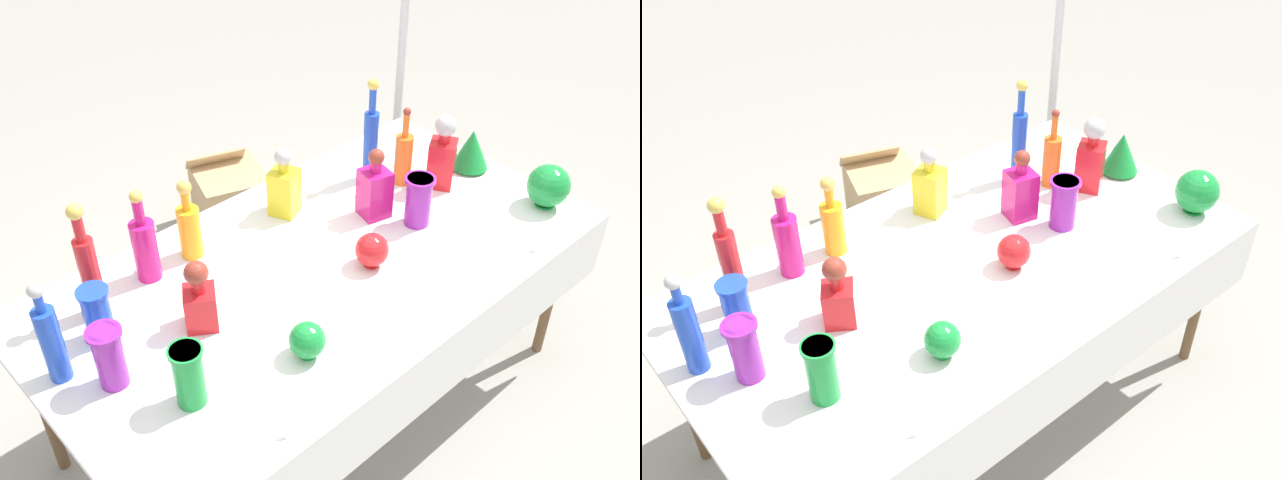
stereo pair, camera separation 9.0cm
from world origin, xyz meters
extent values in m
plane|color=gray|center=(0.00, 0.00, 0.00)|extent=(40.00, 40.00, 0.00)
cube|color=white|center=(0.00, 0.00, 0.74)|extent=(2.07, 1.10, 0.03)
cube|color=white|center=(0.00, -0.55, 0.62)|extent=(2.07, 0.01, 0.29)
cylinder|color=brown|center=(0.94, -0.45, 0.36)|extent=(0.04, 0.04, 0.73)
cylinder|color=brown|center=(-0.94, 0.45, 0.36)|extent=(0.04, 0.04, 0.73)
cylinder|color=brown|center=(0.94, 0.45, 0.36)|extent=(0.04, 0.04, 0.73)
cylinder|color=blue|center=(-0.93, 0.13, 0.89)|extent=(0.07, 0.07, 0.26)
cylinder|color=blue|center=(-0.93, 0.13, 1.05)|extent=(0.03, 0.03, 0.06)
sphere|color=#B2B2B7|center=(-0.93, 0.13, 1.10)|extent=(0.05, 0.05, 0.05)
cylinder|color=orange|center=(0.61, 0.16, 0.87)|extent=(0.07, 0.07, 0.21)
cylinder|color=orange|center=(0.61, 0.16, 1.02)|extent=(0.03, 0.03, 0.10)
sphere|color=maroon|center=(0.61, 0.16, 1.08)|extent=(0.03, 0.03, 0.03)
cylinder|color=#C61972|center=(-0.49, 0.35, 0.87)|extent=(0.09, 0.09, 0.23)
cylinder|color=#C61972|center=(-0.49, 0.35, 1.03)|extent=(0.04, 0.04, 0.09)
sphere|color=gold|center=(-0.49, 0.35, 1.09)|extent=(0.04, 0.04, 0.04)
cylinder|color=red|center=(-0.71, 0.30, 0.91)|extent=(0.06, 0.06, 0.29)
cylinder|color=red|center=(-0.71, 0.30, 1.10)|extent=(0.03, 0.03, 0.09)
sphere|color=gold|center=(-0.71, 0.30, 1.16)|extent=(0.05, 0.05, 0.05)
cylinder|color=blue|center=(0.54, 0.28, 0.91)|extent=(0.06, 0.06, 0.30)
cylinder|color=blue|center=(0.54, 0.28, 1.11)|extent=(0.03, 0.03, 0.11)
sphere|color=gold|center=(0.54, 0.28, 1.18)|extent=(0.05, 0.05, 0.05)
cylinder|color=orange|center=(-0.31, 0.35, 0.86)|extent=(0.08, 0.08, 0.20)
cylinder|color=orange|center=(-0.31, 0.35, 0.99)|extent=(0.03, 0.03, 0.08)
sphere|color=gold|center=(-0.31, 0.35, 1.05)|extent=(0.05, 0.05, 0.05)
cube|color=yellow|center=(0.11, 0.32, 0.85)|extent=(0.13, 0.13, 0.19)
cylinder|color=yellow|center=(0.11, 0.32, 0.97)|extent=(0.05, 0.05, 0.04)
sphere|color=#B2B2B7|center=(0.11, 0.32, 1.01)|extent=(0.07, 0.07, 0.07)
cube|color=red|center=(0.71, 0.04, 0.86)|extent=(0.15, 0.15, 0.20)
cylinder|color=red|center=(0.71, 0.04, 0.98)|extent=(0.05, 0.05, 0.05)
sphere|color=#B2B2B7|center=(0.71, 0.04, 1.03)|extent=(0.09, 0.09, 0.09)
cube|color=#C61972|center=(0.36, 0.08, 0.86)|extent=(0.13, 0.13, 0.20)
cylinder|color=#C61972|center=(0.36, 0.08, 0.98)|extent=(0.05, 0.05, 0.04)
sphere|color=maroon|center=(0.36, 0.08, 1.02)|extent=(0.06, 0.06, 0.06)
cube|color=red|center=(-0.49, 0.03, 0.83)|extent=(0.14, 0.14, 0.14)
cylinder|color=red|center=(-0.49, 0.03, 0.93)|extent=(0.04, 0.04, 0.05)
sphere|color=maroon|center=(-0.49, 0.03, 0.97)|extent=(0.08, 0.08, 0.08)
cylinder|color=blue|center=(-0.76, 0.19, 0.86)|extent=(0.09, 0.09, 0.19)
cylinder|color=blue|center=(-0.76, 0.19, 0.95)|extent=(0.10, 0.10, 0.01)
cylinder|color=purple|center=(0.44, -0.08, 0.86)|extent=(0.10, 0.10, 0.20)
cylinder|color=purple|center=(0.44, -0.08, 0.96)|extent=(0.12, 0.12, 0.01)
cylinder|color=purple|center=(-0.82, 0.00, 0.86)|extent=(0.09, 0.09, 0.21)
cylinder|color=purple|center=(-0.82, 0.00, 0.96)|extent=(0.10, 0.10, 0.01)
cylinder|color=#198C38|center=(-0.70, -0.21, 0.86)|extent=(0.09, 0.09, 0.21)
cylinder|color=#198C38|center=(-0.70, -0.21, 0.96)|extent=(0.10, 0.10, 0.01)
cylinder|color=#198C38|center=(0.91, 0.03, 0.77)|extent=(0.09, 0.09, 0.01)
cone|color=#198C38|center=(0.91, 0.03, 0.86)|extent=(0.16, 0.16, 0.17)
cylinder|color=red|center=(0.12, -0.14, 0.76)|extent=(0.05, 0.05, 0.01)
sphere|color=red|center=(0.12, -0.14, 0.83)|extent=(0.12, 0.12, 0.12)
cylinder|color=#198C38|center=(-0.34, -0.31, 0.76)|extent=(0.05, 0.05, 0.01)
sphere|color=#198C38|center=(-0.34, -0.31, 0.83)|extent=(0.12, 0.12, 0.12)
cylinder|color=#198C38|center=(0.90, -0.34, 0.76)|extent=(0.08, 0.08, 0.01)
sphere|color=#198C38|center=(0.90, -0.34, 0.85)|extent=(0.17, 0.17, 0.17)
cube|color=white|center=(0.64, -0.49, 0.78)|extent=(0.07, 0.02, 0.04)
cube|color=white|center=(-0.56, -0.50, 0.78)|extent=(0.06, 0.02, 0.04)
cube|color=tan|center=(0.52, 1.27, 0.17)|extent=(0.47, 0.48, 0.34)
cube|color=tan|center=(0.52, 1.39, 0.38)|extent=(0.33, 0.17, 0.09)
cylinder|color=#333338|center=(1.19, 0.69, 0.02)|extent=(0.18, 0.18, 0.04)
camera|label=1|loc=(-1.35, -1.45, 2.36)|focal=40.00mm
camera|label=2|loc=(-1.28, -1.51, 2.36)|focal=40.00mm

